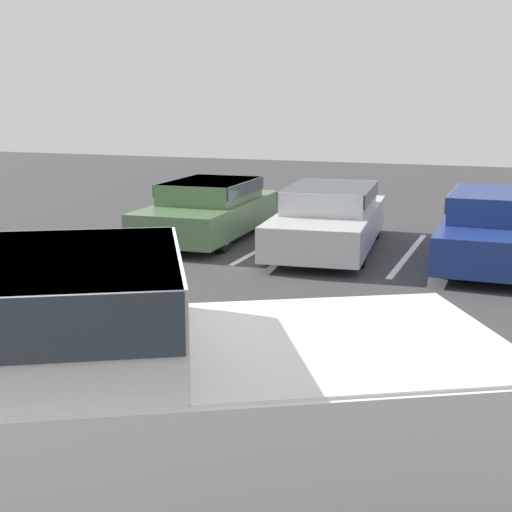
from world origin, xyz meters
TOP-DOWN VIEW (x-y plane):
  - ground_plane at (0.00, 0.00)m, footprint 60.00×60.00m
  - stall_stripe_a at (-4.36, 9.96)m, footprint 0.12×4.24m
  - stall_stripe_b at (-1.50, 9.96)m, footprint 0.12×4.24m
  - stall_stripe_c at (1.36, 9.96)m, footprint 0.12×4.24m
  - pickup_truck at (0.60, 0.02)m, footprint 6.31×4.81m
  - parked_sedan_a at (-2.94, 10.13)m, footprint 2.00×4.59m
  - parked_sedan_b at (-0.22, 9.89)m, footprint 2.27×4.95m
  - parked_sedan_c at (2.91, 9.81)m, footprint 1.73×4.65m

SIDE VIEW (x-z plane):
  - ground_plane at x=0.00m, z-range 0.00..0.00m
  - stall_stripe_a at x=-4.36m, z-range 0.00..0.01m
  - stall_stripe_b at x=-1.50m, z-range 0.00..0.01m
  - stall_stripe_c at x=1.36m, z-range 0.00..0.01m
  - parked_sedan_a at x=-2.94m, z-range 0.04..1.29m
  - parked_sedan_b at x=-0.22m, z-range 0.04..1.30m
  - parked_sedan_c at x=2.91m, z-range 0.04..1.34m
  - pickup_truck at x=0.60m, z-range 0.00..1.94m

